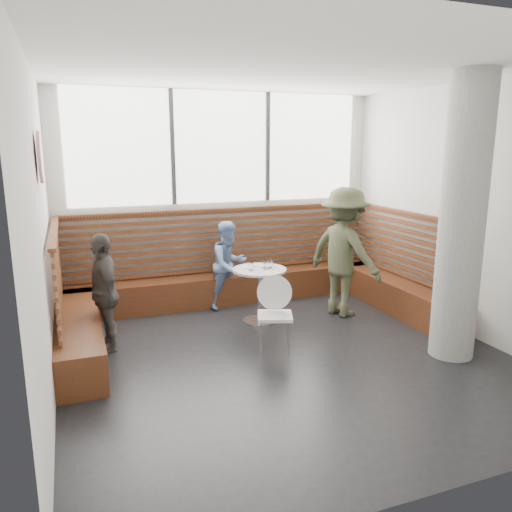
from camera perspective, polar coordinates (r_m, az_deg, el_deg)
name	(u,v)px	position (r m, az deg, el deg)	size (l,w,h in m)	color
room	(288,221)	(5.48, 3.70, 4.00)	(5.00, 5.00, 3.20)	silver
booth	(237,284)	(7.35, -2.14, -3.27)	(5.00, 2.50, 1.44)	#4A2512
concrete_column	(462,220)	(6.02, 22.50, 3.82)	(0.50, 0.50, 3.20)	gray
wall_art	(40,157)	(5.33, -23.44, 10.30)	(0.50, 0.50, 0.03)	white
cafe_table	(259,284)	(6.87, 0.40, -3.22)	(0.74, 0.74, 0.76)	silver
cafe_chair	(273,307)	(5.99, 1.92, -5.90)	(0.42, 0.42, 0.89)	white
adult_man	(344,252)	(7.21, 10.06, 0.43)	(1.19, 0.68, 1.84)	#494E34
child_back	(229,265)	(7.48, -3.10, -1.01)	(0.64, 0.50, 1.32)	#7593CA
child_left	(104,293)	(6.18, -16.99, -4.01)	(0.83, 0.35, 1.42)	#4B4744
plate_near	(248,267)	(6.89, -0.88, -1.25)	(0.19, 0.19, 0.01)	white
plate_far	(261,266)	(6.97, 0.53, -1.10)	(0.20, 0.20, 0.01)	white
glass_left	(251,266)	(6.74, -0.59, -1.17)	(0.07, 0.07, 0.11)	white
glass_mid	(266,265)	(6.80, 1.13, -1.02)	(0.07, 0.07, 0.11)	white
glass_right	(269,263)	(6.88, 1.54, -0.83)	(0.08, 0.08, 0.12)	white
menu_card	(272,272)	(6.65, 1.87, -1.81)	(0.19, 0.13, 0.00)	#A5C64C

